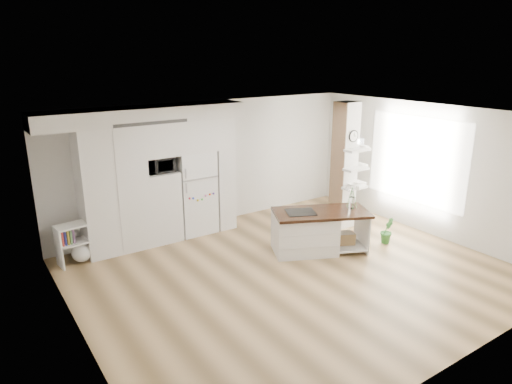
# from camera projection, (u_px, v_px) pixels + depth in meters

# --- Properties ---
(floor) EXTENTS (7.00, 6.00, 0.01)m
(floor) POSITION_uv_depth(u_px,v_px,m) (293.00, 273.00, 7.91)
(floor) COLOR tan
(floor) RESTS_ON ground
(room) EXTENTS (7.04, 6.04, 2.72)m
(room) POSITION_uv_depth(u_px,v_px,m) (296.00, 169.00, 7.37)
(room) COLOR white
(room) RESTS_ON ground
(cabinet_wall) EXTENTS (4.00, 0.71, 2.70)m
(cabinet_wall) POSITION_uv_depth(u_px,v_px,m) (150.00, 169.00, 8.81)
(cabinet_wall) COLOR white
(cabinet_wall) RESTS_ON floor
(refrigerator) EXTENTS (0.78, 0.69, 1.75)m
(refrigerator) POSITION_uv_depth(u_px,v_px,m) (194.00, 192.00, 9.50)
(refrigerator) COLOR white
(refrigerator) RESTS_ON floor
(column) EXTENTS (0.69, 0.90, 2.70)m
(column) POSITION_uv_depth(u_px,v_px,m) (349.00, 166.00, 9.68)
(column) COLOR silver
(column) RESTS_ON floor
(window) EXTENTS (0.00, 2.40, 2.40)m
(window) POSITION_uv_depth(u_px,v_px,m) (416.00, 160.00, 9.57)
(window) COLOR white
(window) RESTS_ON room
(pendant_light) EXTENTS (0.12, 0.12, 0.10)m
(pendant_light) POSITION_uv_depth(u_px,v_px,m) (364.00, 141.00, 8.32)
(pendant_light) COLOR white
(pendant_light) RESTS_ON room
(kitchen_island) EXTENTS (1.97, 1.51, 1.37)m
(kitchen_island) POSITION_uv_depth(u_px,v_px,m) (311.00, 230.00, 8.65)
(kitchen_island) COLOR white
(kitchen_island) RESTS_ON floor
(bookshelf) EXTENTS (0.67, 0.44, 0.75)m
(bookshelf) POSITION_uv_depth(u_px,v_px,m) (78.00, 246.00, 8.21)
(bookshelf) COLOR white
(bookshelf) RESTS_ON floor
(floor_plant_a) EXTENTS (0.35, 0.32, 0.52)m
(floor_plant_a) POSITION_uv_depth(u_px,v_px,m) (387.00, 230.00, 9.09)
(floor_plant_a) COLOR #30772F
(floor_plant_a) RESTS_ON floor
(floor_plant_b) EXTENTS (0.31, 0.31, 0.44)m
(floor_plant_b) POSITION_uv_depth(u_px,v_px,m) (346.00, 203.00, 10.86)
(floor_plant_b) COLOR #30772F
(floor_plant_b) RESTS_ON floor
(microwave) EXTENTS (0.54, 0.37, 0.30)m
(microwave) POSITION_uv_depth(u_px,v_px,m) (159.00, 165.00, 8.85)
(microwave) COLOR #2D2D2D
(microwave) RESTS_ON cabinet_wall
(shelf_plant) EXTENTS (0.27, 0.23, 0.30)m
(shelf_plant) POSITION_uv_depth(u_px,v_px,m) (353.00, 155.00, 9.90)
(shelf_plant) COLOR #30772F
(shelf_plant) RESTS_ON column
(decor_bowl) EXTENTS (0.22, 0.22, 0.05)m
(decor_bowl) POSITION_uv_depth(u_px,v_px,m) (354.00, 185.00, 9.56)
(decor_bowl) COLOR white
(decor_bowl) RESTS_ON column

